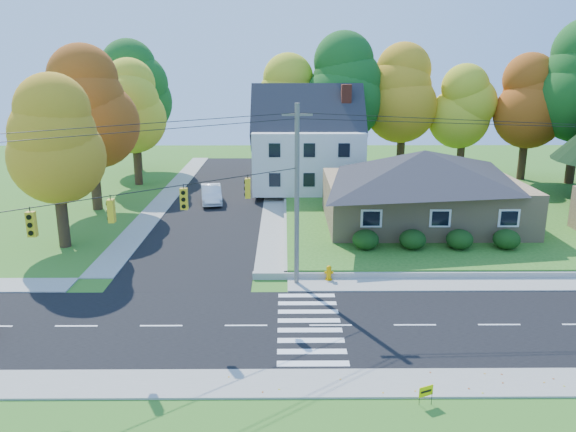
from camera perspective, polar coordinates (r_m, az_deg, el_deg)
name	(u,v)px	position (r m, az deg, el deg)	size (l,w,h in m)	color
ground	(331,326)	(27.08, 4.35, -11.04)	(120.00, 120.00, 0.00)	#3D7923
road_main	(331,325)	(27.07, 4.35, -11.03)	(90.00, 8.00, 0.02)	black
road_cross	(221,198)	(51.91, -6.83, 1.85)	(8.00, 44.00, 0.02)	black
sidewalk_north	(323,284)	(31.61, 3.61, -6.96)	(90.00, 2.00, 0.08)	#9C9A90
sidewalk_south	(341,383)	(22.70, 5.40, -16.56)	(90.00, 2.00, 0.08)	#9C9A90
lawn	(466,208)	(49.08, 17.63, 0.73)	(30.00, 30.00, 0.50)	#3D7923
ranch_house	(423,186)	(42.35, 13.53, 2.99)	(14.60, 10.60, 5.40)	tan
colonial_house	(308,145)	(52.74, 2.03, 7.22)	(10.40, 8.40, 9.60)	silver
hedge_row	(436,239)	(36.96, 14.82, -2.30)	(10.70, 1.70, 1.27)	#163A10
traffic_infrastructure	(327,213)	(26.51, 4.01, 0.29)	(38.10, 10.66, 10.00)	#666059
tree_lot_0	(286,100)	(58.29, -0.23, 11.69)	(6.72, 6.72, 12.51)	#3F2A19
tree_lot_1	(346,87)	(57.55, 5.91, 12.86)	(7.84, 7.84, 14.60)	#3F2A19
tree_lot_2	(404,94)	(59.51, 11.67, 12.08)	(7.28, 7.28, 13.56)	#3F2A19
tree_lot_3	(464,107)	(60.15, 17.49, 10.48)	(6.16, 6.16, 11.47)	#3F2A19
tree_lot_4	(529,101)	(61.27, 23.27, 10.65)	(6.72, 6.72, 12.51)	#3F2A19
tree_west_0	(54,141)	(39.39, -22.68, 7.08)	(6.16, 6.16, 11.47)	#3F2A19
tree_west_1	(89,108)	(48.93, -19.59, 10.30)	(7.28, 7.28, 13.56)	#3F2A19
tree_west_2	(134,107)	(58.24, -15.42, 10.65)	(6.72, 6.72, 12.51)	#3F2A19
tree_west_3	(133,89)	(66.40, -15.44, 12.29)	(7.84, 7.84, 14.60)	#3F2A19
white_car	(211,194)	(49.91, -7.79, 2.22)	(1.68, 4.83, 1.59)	silver
fire_hydrant	(329,274)	(32.06, 4.17, -5.86)	(0.53, 0.41, 0.93)	#D89200
yard_sign	(426,392)	(21.79, 13.85, -16.93)	(0.57, 0.27, 0.76)	black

